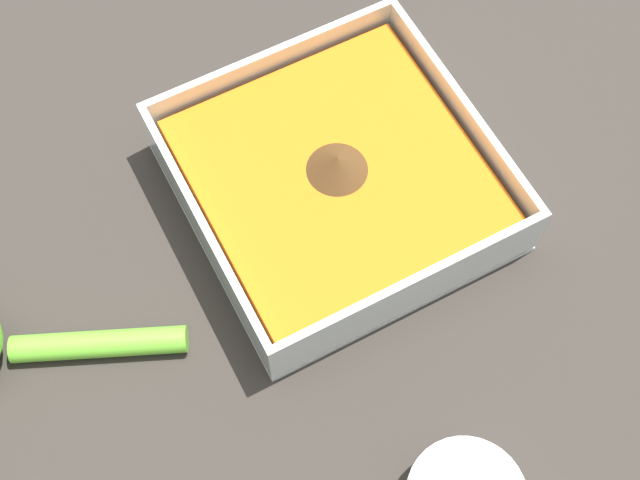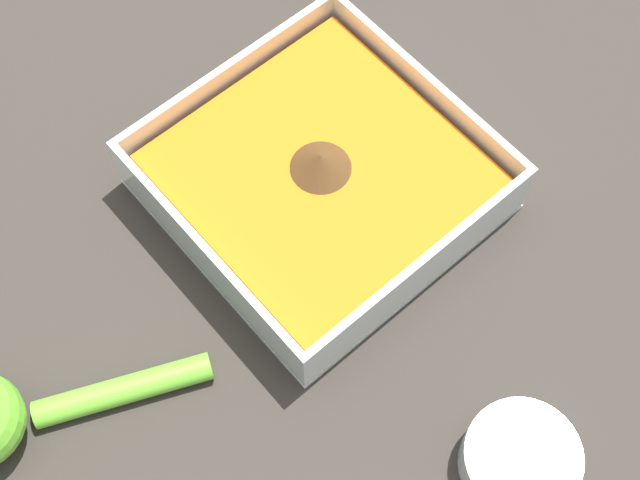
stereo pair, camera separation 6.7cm
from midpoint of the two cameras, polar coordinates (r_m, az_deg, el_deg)
ground_plane at (r=0.72m, az=-1.18°, el=2.20°), size 4.00×4.00×0.00m
square_dish at (r=0.70m, az=-2.68°, el=3.54°), size 0.23×0.23×0.06m
spice_bowl at (r=0.64m, az=9.66°, el=-14.10°), size 0.08×0.08×0.03m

